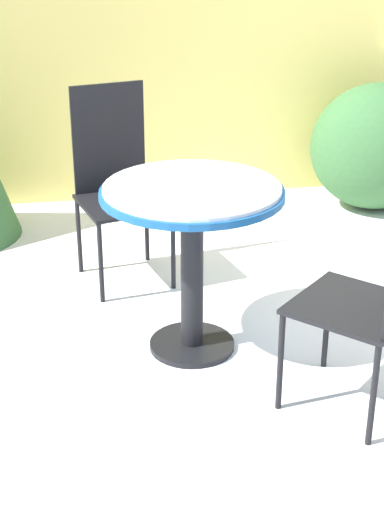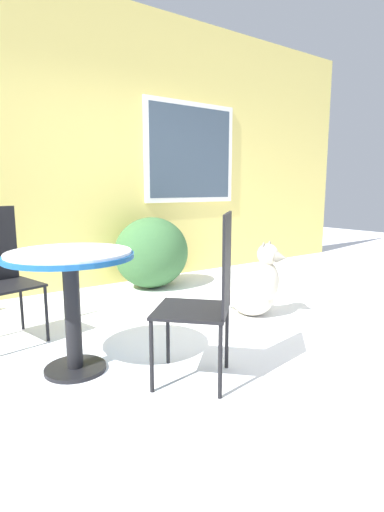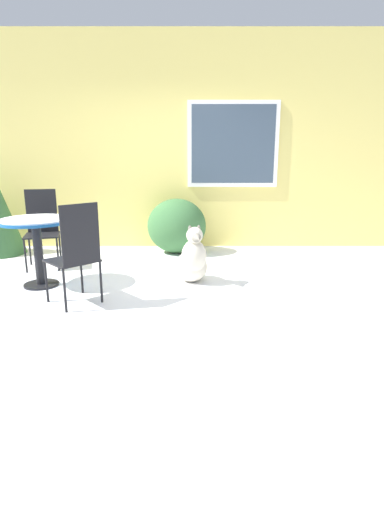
# 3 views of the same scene
# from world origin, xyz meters

# --- Properties ---
(ground_plane) EXTENTS (16.00, 16.00, 0.00)m
(ground_plane) POSITION_xyz_m (0.00, 0.00, 0.00)
(ground_plane) COLOR white
(house_wall) EXTENTS (8.00, 0.10, 3.22)m
(house_wall) POSITION_xyz_m (0.05, 2.20, 1.61)
(house_wall) COLOR #E5D16B
(house_wall) RESTS_ON ground_plane
(shrub_left) EXTENTS (0.87, 0.74, 0.81)m
(shrub_left) POSITION_xyz_m (0.25, 1.74, 0.41)
(shrub_left) COLOR #386638
(shrub_left) RESTS_ON ground_plane
(patio_table) EXTENTS (0.77, 0.77, 0.76)m
(patio_table) POSITION_xyz_m (-1.23, 0.15, 0.60)
(patio_table) COLOR black
(patio_table) RESTS_ON ground_plane
(patio_chair_near_table) EXTENTS (0.51, 0.51, 1.00)m
(patio_chair_near_table) POSITION_xyz_m (-1.48, 0.98, 0.53)
(patio_chair_near_table) COLOR black
(patio_chair_near_table) RESTS_ON ground_plane
(patio_chair_far_side) EXTENTS (0.59, 0.59, 1.00)m
(patio_chair_far_side) POSITION_xyz_m (-0.64, -0.43, 0.53)
(patio_chair_far_side) COLOR black
(patio_chair_far_side) RESTS_ON ground_plane
(dog) EXTENTS (0.46, 0.62, 0.68)m
(dog) POSITION_xyz_m (0.48, 0.27, 0.25)
(dog) COLOR beige
(dog) RESTS_ON ground_plane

